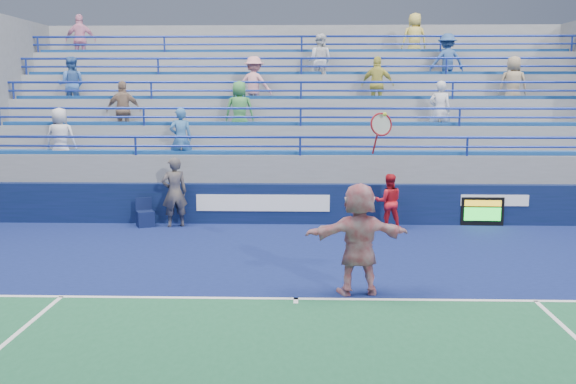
{
  "coord_description": "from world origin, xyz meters",
  "views": [
    {
      "loc": [
        0.17,
        -10.66,
        3.55
      ],
      "look_at": [
        -0.21,
        2.5,
        1.5
      ],
      "focal_mm": 40.0,
      "sensor_mm": 36.0,
      "label": 1
    }
  ],
  "objects_px": {
    "ball_girl": "(389,202)",
    "line_judge": "(174,192)",
    "serve_speed_board": "(482,211)",
    "judge_chair": "(145,218)",
    "tennis_player": "(359,239)"
  },
  "relations": [
    {
      "from": "judge_chair",
      "to": "tennis_player",
      "type": "bearing_deg",
      "value": -47.14
    },
    {
      "from": "ball_girl",
      "to": "line_judge",
      "type": "bearing_deg",
      "value": -2.45
    },
    {
      "from": "serve_speed_board",
      "to": "judge_chair",
      "type": "xyz_separation_m",
      "value": [
        -9.0,
        -0.38,
        -0.15
      ]
    },
    {
      "from": "tennis_player",
      "to": "serve_speed_board",
      "type": "bearing_deg",
      "value": 57.73
    },
    {
      "from": "line_judge",
      "to": "ball_girl",
      "type": "xyz_separation_m",
      "value": [
        5.64,
        -0.1,
        -0.2
      ]
    },
    {
      "from": "tennis_player",
      "to": "ball_girl",
      "type": "height_order",
      "value": "tennis_player"
    },
    {
      "from": "serve_speed_board",
      "to": "tennis_player",
      "type": "height_order",
      "value": "tennis_player"
    },
    {
      "from": "serve_speed_board",
      "to": "tennis_player",
      "type": "relative_size",
      "value": 0.35
    },
    {
      "from": "serve_speed_board",
      "to": "judge_chair",
      "type": "height_order",
      "value": "serve_speed_board"
    },
    {
      "from": "judge_chair",
      "to": "ball_girl",
      "type": "bearing_deg",
      "value": -0.88
    },
    {
      "from": "tennis_player",
      "to": "line_judge",
      "type": "distance_m",
      "value": 7.14
    },
    {
      "from": "tennis_player",
      "to": "ball_girl",
      "type": "xyz_separation_m",
      "value": [
        1.22,
        5.52,
        -0.28
      ]
    },
    {
      "from": "ball_girl",
      "to": "tennis_player",
      "type": "bearing_deg",
      "value": 76.03
    },
    {
      "from": "serve_speed_board",
      "to": "line_judge",
      "type": "bearing_deg",
      "value": -177.33
    },
    {
      "from": "judge_chair",
      "to": "ball_girl",
      "type": "xyz_separation_m",
      "value": [
        6.43,
        -0.1,
        0.48
      ]
    }
  ]
}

